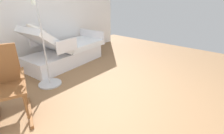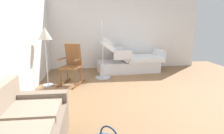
{
  "view_description": "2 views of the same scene",
  "coord_description": "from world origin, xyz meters",
  "views": [
    {
      "loc": [
        -1.24,
        2.22,
        1.61
      ],
      "look_at": [
        0.27,
        0.43,
        0.61
      ],
      "focal_mm": 26.42,
      "sensor_mm": 36.0,
      "label": 1
    },
    {
      "loc": [
        -4.11,
        1.21,
        1.6
      ],
      "look_at": [
        0.04,
        0.73,
        0.67
      ],
      "focal_mm": 32.63,
      "sensor_mm": 36.0,
      "label": 2
    }
  ],
  "objects": [
    {
      "name": "ground_plane",
      "position": [
        0.0,
        0.0,
        0.0
      ],
      "size": [
        7.36,
        7.36,
        0.0
      ],
      "primitive_type": "plane",
      "color": "olive"
    },
    {
      "name": "side_wall",
      "position": [
        2.99,
        0.0,
        1.35
      ],
      "size": [
        0.1,
        5.24,
        2.7
      ],
      "primitive_type": "cube",
      "color": "white",
      "rests_on": "ground"
    },
    {
      "name": "iv_pole",
      "position": [
        1.59,
        0.81,
        0.25
      ],
      "size": [
        0.44,
        0.44,
        1.69
      ],
      "color": "#B2B5BA",
      "rests_on": "ground"
    },
    {
      "name": "hospital_bed",
      "position": [
        2.3,
        -0.07,
        0.32
      ],
      "size": [
        1.15,
        2.14,
        1.17
      ],
      "color": "silver",
      "rests_on": "ground"
    },
    {
      "name": "rocking_chair",
      "position": [
        1.15,
        1.66,
        0.5
      ],
      "size": [
        0.88,
        0.72,
        1.05
      ],
      "color": "brown",
      "rests_on": "ground"
    }
  ]
}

